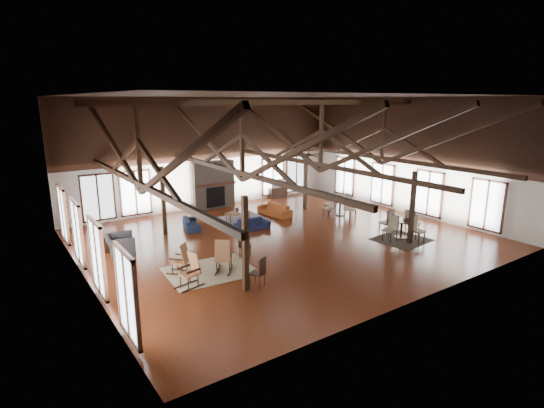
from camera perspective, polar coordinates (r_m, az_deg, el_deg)
floor at (r=18.46m, az=1.54°, el=-4.65°), size 16.00×16.00×0.00m
ceiling at (r=17.51m, az=1.67°, el=14.32°), size 16.00×14.00×0.02m
wall_back at (r=23.70m, az=-8.46°, el=6.77°), size 16.00×0.02×6.00m
wall_front at (r=12.87m, az=20.26°, el=0.19°), size 16.00×0.02×6.00m
wall_left at (r=14.62m, az=-24.67°, el=1.33°), size 0.02×14.00×6.00m
wall_right at (r=23.32m, az=17.81°, el=6.14°), size 0.02×14.00×6.00m
roof_truss at (r=17.61m, az=1.63°, el=7.89°), size 15.60×14.07×3.14m
post_grid at (r=18.04m, az=1.58°, el=-0.05°), size 8.16×7.16×3.05m
fireplace at (r=23.68m, az=-7.96°, el=2.58°), size 2.50×0.69×2.60m
ceiling_fan at (r=17.16m, az=4.96°, el=6.70°), size 1.60×1.60×0.75m
sofa_navy_front at (r=19.66m, az=-2.68°, el=-2.77°), size 1.67×0.71×0.48m
sofa_navy_left at (r=20.17m, az=-10.78°, el=-2.57°), size 1.77×1.08×0.48m
sofa_orange at (r=22.06m, az=0.34°, el=-0.78°), size 2.04×0.99×0.57m
coffee_table at (r=21.01m, az=-4.63°, el=-1.18°), size 1.41×1.05×0.49m
vase at (r=21.05m, az=-4.74°, el=-0.70°), size 0.25×0.25×0.20m
armchair at (r=17.54m, az=-19.72°, el=-5.17°), size 1.34×1.22×0.76m
side_table_lamp at (r=17.95m, az=-21.87°, el=-4.66°), size 0.48×0.48×1.23m
rocking_chair_a at (r=15.00m, az=-12.01°, el=-7.32°), size 0.90×0.92×1.08m
rocking_chair_b at (r=14.86m, az=-6.58°, el=-7.08°), size 0.97×1.04×1.21m
rocking_chair_c at (r=13.96m, az=-10.77°, el=-8.76°), size 0.97×0.65×1.15m
side_chair_a at (r=16.04m, az=-3.71°, el=-5.23°), size 0.63×0.63×1.06m
side_chair_b at (r=13.63m, az=-1.67°, el=-8.87°), size 0.58×0.58×1.01m
cafe_table_near at (r=19.23m, az=17.03°, el=-2.77°), size 2.15×2.15×1.11m
cafe_table_far at (r=22.31m, az=9.15°, el=-0.16°), size 2.02×2.02×1.05m
cup_near at (r=19.20m, az=17.34°, el=-1.91°), size 0.13×0.13×0.09m
cup_far at (r=22.31m, az=9.30°, el=0.56°), size 0.14×0.14×0.09m
tv_console at (r=26.18m, az=0.74°, el=1.58°), size 1.21×0.45×0.61m
television at (r=26.05m, az=0.72°, el=2.81°), size 0.94×0.14×0.54m
rug_tan at (r=15.22m, az=-8.32°, el=-8.89°), size 3.15×2.56×0.01m
rug_navy at (r=21.25m, az=-4.67°, el=-2.19°), size 2.95×2.24×0.01m
rug_dark at (r=19.13m, az=17.00°, el=-4.59°), size 2.31×2.13×0.01m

